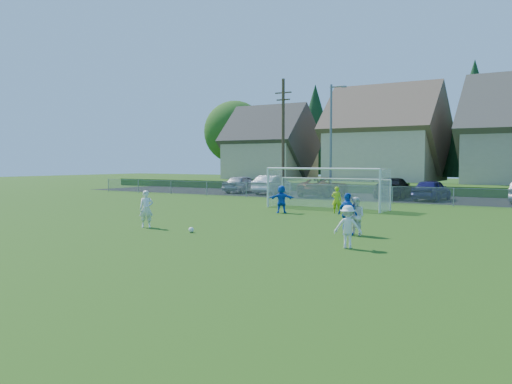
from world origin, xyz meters
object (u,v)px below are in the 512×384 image
(soccer_ball, at_px, (191,230))
(car_d, at_px, (394,188))
(player_blue_b, at_px, (281,199))
(player_white_c, at_px, (348,227))
(player_white_a, at_px, (146,209))
(car_b, at_px, (272,185))
(car_a, at_px, (243,184))
(car_e, at_px, (432,190))
(goalkeeper, at_px, (337,200))
(player_blue_a, at_px, (348,214))
(soccer_goal, at_px, (328,182))
(car_c, at_px, (324,187))
(player_white_b, at_px, (356,216))

(soccer_ball, xyz_separation_m, car_d, (0.20, 24.23, 0.69))
(player_blue_b, bearing_deg, player_white_c, 101.71)
(player_white_c, xyz_separation_m, player_blue_b, (-8.06, 9.46, 0.06))
(player_white_a, height_order, car_b, car_b)
(car_a, bearing_deg, player_white_c, 129.22)
(car_b, bearing_deg, car_e, 170.91)
(soccer_ball, xyz_separation_m, player_blue_b, (-1.17, 9.25, 0.66))
(goalkeeper, relative_size, car_a, 0.32)
(soccer_ball, xyz_separation_m, player_white_c, (6.89, -0.21, 0.60))
(player_blue_a, xyz_separation_m, car_a, (-19.53, 21.33, -0.03))
(soccer_goal, bearing_deg, car_c, 116.86)
(player_blue_b, height_order, goalkeeper, player_blue_b)
(car_a, xyz_separation_m, car_e, (17.23, -0.68, -0.03))
(soccer_ball, xyz_separation_m, goalkeeper, (1.51, 10.72, 0.63))
(player_white_b, height_order, player_blue_a, player_blue_a)
(car_b, bearing_deg, player_white_b, 121.53)
(player_blue_b, bearing_deg, car_e, -136.27)
(player_white_a, height_order, car_c, player_white_a)
(player_blue_b, xyz_separation_m, car_a, (-12.76, 14.84, 0.03))
(player_white_c, relative_size, player_blue_b, 0.92)
(player_blue_a, distance_m, player_blue_b, 9.38)
(player_blue_b, bearing_deg, goalkeeper, -179.91)
(soccer_ball, xyz_separation_m, soccer_goal, (-0.13, 13.08, 1.52))
(player_white_c, height_order, player_blue_b, player_blue_b)
(player_white_a, relative_size, player_blue_b, 1.04)
(soccer_ball, bearing_deg, car_c, 102.85)
(player_blue_a, height_order, car_d, player_blue_a)
(player_white_c, xyz_separation_m, goalkeeper, (-5.38, 10.93, 0.03))
(car_d, bearing_deg, soccer_goal, 82.38)
(player_white_c, xyz_separation_m, car_a, (-20.82, 24.30, 0.08))
(player_white_a, height_order, car_a, player_white_a)
(player_blue_a, bearing_deg, player_blue_b, -22.79)
(car_b, bearing_deg, player_blue_b, 116.28)
(car_d, bearing_deg, player_white_b, 99.05)
(soccer_goal, bearing_deg, car_b, 134.14)
(car_a, height_order, car_b, car_b)
(player_white_a, bearing_deg, player_white_b, -24.07)
(goalkeeper, bearing_deg, soccer_ball, 62.46)
(player_blue_a, height_order, soccer_goal, soccer_goal)
(goalkeeper, relative_size, soccer_goal, 0.20)
(car_d, bearing_deg, car_b, -4.77)
(player_white_b, distance_m, player_blue_b, 9.55)
(player_white_a, xyz_separation_m, goalkeeper, (4.25, 10.46, -0.07))
(goalkeeper, bearing_deg, player_white_a, 48.37)
(player_white_a, relative_size, player_white_c, 1.13)
(soccer_ball, height_order, player_white_a, player_white_a)
(player_blue_a, relative_size, goalkeeper, 1.11)
(player_white_c, xyz_separation_m, soccer_goal, (-7.03, 13.29, 0.91))
(player_blue_b, relative_size, car_e, 0.34)
(car_d, bearing_deg, goalkeeper, 89.63)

